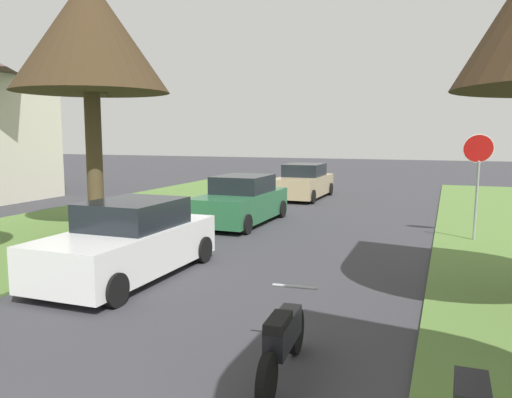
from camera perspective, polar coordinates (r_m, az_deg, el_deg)
The scene contains 6 objects.
stop_sign_far at distance 15.14m, azimuth 23.39°, elevation 3.62°, with size 0.82×0.79×2.90m.
street_tree_left_mid_b at distance 16.61m, azimuth -17.99°, elevation 16.88°, with size 4.62×4.62×7.52m.
parked_sedan_white at distance 10.92m, azimuth -13.89°, elevation -4.68°, with size 1.98×4.42×1.57m.
parked_sedan_green at distance 16.93m, azimuth -1.68°, elevation -0.29°, with size 1.98×4.42×1.57m.
parked_sedan_tan at distance 23.64m, azimuth 5.27°, elevation 1.83°, with size 1.98×4.42×1.57m.
parked_motorcycle at distance 6.41m, azimuth 3.00°, elevation -15.28°, with size 0.60×2.05×0.97m.
Camera 1 is at (3.90, -1.09, 2.94)m, focal length 36.05 mm.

